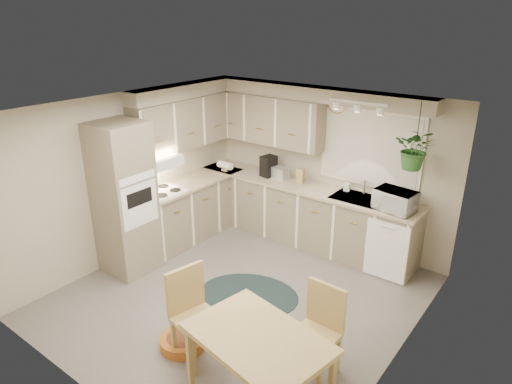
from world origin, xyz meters
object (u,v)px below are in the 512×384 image
braided_rug (249,295)px  chair_back (314,335)px  pet_bed (183,341)px  chair_left (198,318)px  microwave (395,198)px  dining_table (258,371)px

braided_rug → chair_back: bearing=-27.0°
pet_bed → chair_left: bearing=-2.3°
pet_bed → microwave: microwave is taller
chair_left → pet_bed: bearing=-80.2°
chair_back → dining_table: bearing=75.2°
dining_table → pet_bed: 1.18m
dining_table → microwave: size_ratio=2.40×
chair_back → braided_rug: 1.58m
chair_left → chair_back: bearing=128.0°
chair_left → braided_rug: (-0.28, 1.20, -0.49)m
chair_left → braided_rug: chair_left is taller
dining_table → braided_rug: 1.80m
microwave → chair_back: bearing=-79.0°
chair_left → pet_bed: (-0.26, 0.01, -0.44)m
dining_table → microwave: 3.03m
chair_back → braided_rug: chair_back is taller
chair_back → braided_rug: bearing=-24.9°
braided_rug → microwave: (1.19, 1.61, 1.11)m
dining_table → microwave: bearing=89.2°
dining_table → chair_left: 0.88m
chair_left → microwave: microwave is taller
dining_table → microwave: microwave is taller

